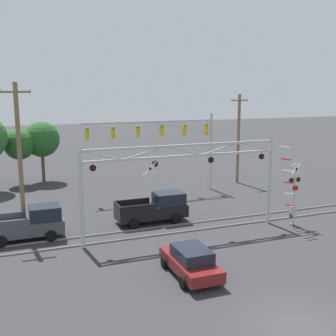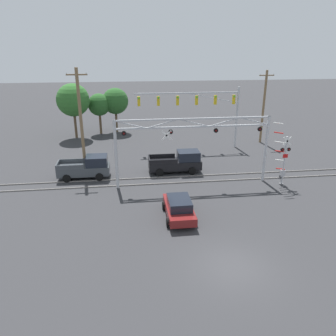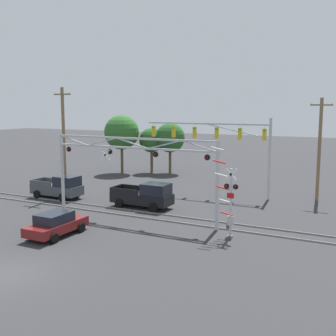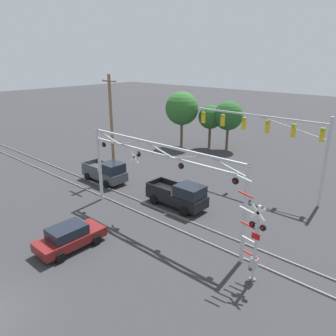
# 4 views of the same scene
# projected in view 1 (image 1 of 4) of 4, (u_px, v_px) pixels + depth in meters

# --- Properties ---
(ground_plane) EXTENTS (200.00, 200.00, 0.00)m
(ground_plane) POSITION_uv_depth(u_px,v_px,m) (300.00, 327.00, 16.53)
(ground_plane) COLOR #303033
(rail_track_near) EXTENTS (80.00, 0.08, 0.10)m
(rail_track_near) POSITION_uv_depth(u_px,v_px,m) (182.00, 232.00, 27.34)
(rail_track_near) COLOR gray
(rail_track_near) RESTS_ON ground_plane
(rail_track_far) EXTENTS (80.00, 0.08, 0.10)m
(rail_track_far) POSITION_uv_depth(u_px,v_px,m) (173.00, 225.00, 28.65)
(rail_track_far) COLOR gray
(rail_track_far) RESTS_ON ground_plane
(crossing_gantry) EXTENTS (13.10, 0.28, 5.83)m
(crossing_gantry) POSITION_uv_depth(u_px,v_px,m) (183.00, 172.00, 26.32)
(crossing_gantry) COLOR #B7BABF
(crossing_gantry) RESTS_ON ground_plane
(crossing_signal_mast) EXTENTS (1.78, 0.35, 5.56)m
(crossing_signal_mast) POSITION_uv_depth(u_px,v_px,m) (293.00, 195.00, 28.44)
(crossing_signal_mast) COLOR #B7BABF
(crossing_signal_mast) RESTS_ON ground_plane
(traffic_signal_span) EXTENTS (11.88, 0.39, 7.03)m
(traffic_signal_span) POSITION_uv_depth(u_px,v_px,m) (172.00, 137.00, 36.90)
(traffic_signal_span) COLOR #B7BABF
(traffic_signal_span) RESTS_ON ground_plane
(pickup_truck_lead) EXTENTS (4.95, 2.07, 2.03)m
(pickup_truck_lead) POSITION_uv_depth(u_px,v_px,m) (156.00, 208.00, 29.47)
(pickup_truck_lead) COLOR black
(pickup_truck_lead) RESTS_ON ground_plane
(pickup_truck_following) EXTENTS (4.61, 2.07, 2.03)m
(pickup_truck_following) POSITION_uv_depth(u_px,v_px,m) (30.00, 224.00, 26.07)
(pickup_truck_following) COLOR #3D4247
(pickup_truck_following) RESTS_ON ground_plane
(sedan_waiting) EXTENTS (2.06, 4.16, 1.49)m
(sedan_waiting) POSITION_uv_depth(u_px,v_px,m) (191.00, 261.00, 20.98)
(sedan_waiting) COLOR maroon
(sedan_waiting) RESTS_ON ground_plane
(utility_pole_left) EXTENTS (1.80, 0.28, 9.63)m
(utility_pole_left) POSITION_uv_depth(u_px,v_px,m) (20.00, 158.00, 26.28)
(utility_pole_left) COLOR brown
(utility_pole_left) RESTS_ON ground_plane
(utility_pole_right) EXTENTS (1.80, 0.28, 8.70)m
(utility_pole_right) POSITION_uv_depth(u_px,v_px,m) (238.00, 138.00, 41.11)
(utility_pole_right) COLOR brown
(utility_pole_right) RESTS_ON ground_plane
(background_tree_beyond_span) EXTENTS (3.52, 3.52, 6.03)m
(background_tree_beyond_span) POSITION_uv_depth(u_px,v_px,m) (42.00, 139.00, 41.74)
(background_tree_beyond_span) COLOR brown
(background_tree_beyond_span) RESTS_ON ground_plane
(background_tree_far_right_verge) EXTENTS (2.96, 2.96, 5.42)m
(background_tree_far_right_verge) POSITION_uv_depth(u_px,v_px,m) (19.00, 145.00, 40.42)
(background_tree_far_right_verge) COLOR brown
(background_tree_far_right_verge) RESTS_ON ground_plane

